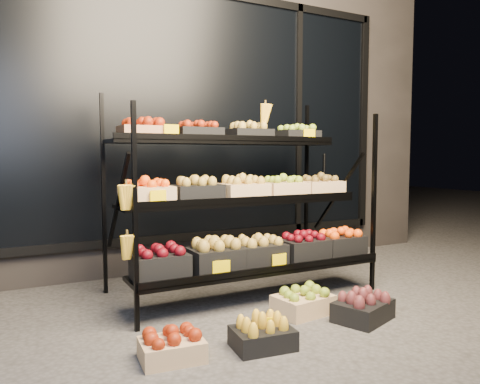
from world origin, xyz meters
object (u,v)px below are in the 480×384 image
display_rack (244,200)px  floor_crate_midright (303,301)px  floor_crate_midleft (263,334)px  floor_crate_left (172,345)px

display_rack → floor_crate_midright: (0.14, -0.65, -0.69)m
display_rack → floor_crate_midleft: bearing=-112.3°
floor_crate_left → floor_crate_midright: size_ratio=0.86×
floor_crate_left → floor_crate_midright: bearing=20.5°
floor_crate_left → floor_crate_midleft: size_ratio=0.97×
floor_crate_left → display_rack: bearing=50.0°
display_rack → floor_crate_midright: size_ratio=5.03×
floor_crate_left → floor_crate_midright: (1.11, 0.29, 0.01)m
display_rack → floor_crate_midright: display_rack is taller
display_rack → floor_crate_midleft: (-0.43, -1.04, -0.70)m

